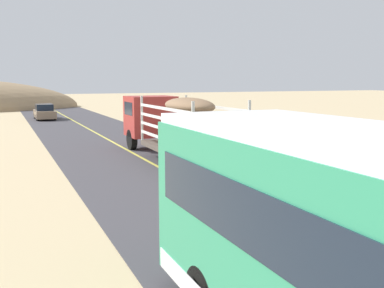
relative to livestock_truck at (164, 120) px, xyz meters
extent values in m
cube|color=#B2332D|center=(0.00, 2.16, 0.03)|extent=(2.50, 2.20, 2.20)
cube|color=#192333|center=(0.00, 2.16, 0.48)|extent=(2.53, 1.54, 0.70)
cube|color=brown|center=(0.00, -3.24, -1.07)|extent=(2.50, 6.40, 0.24)
cylinder|color=silver|center=(-1.19, -0.10, 0.15)|extent=(0.12, 0.12, 2.20)
cylinder|color=silver|center=(1.19, -0.10, 0.15)|extent=(0.12, 0.12, 2.20)
cylinder|color=silver|center=(-1.19, -6.38, 0.15)|extent=(0.12, 0.12, 2.20)
cylinder|color=silver|center=(1.19, -6.38, 0.15)|extent=(0.12, 0.12, 2.20)
cube|color=silver|center=(-1.21, -3.24, -0.51)|extent=(0.08, 6.30, 0.12)
cube|color=silver|center=(1.21, -3.24, -0.51)|extent=(0.08, 6.30, 0.12)
cube|color=silver|center=(0.00, -6.40, -0.51)|extent=(2.40, 0.08, 0.12)
cube|color=silver|center=(-1.21, -3.24, -0.07)|extent=(0.08, 6.30, 0.12)
cube|color=silver|center=(1.21, -3.24, -0.07)|extent=(0.08, 6.30, 0.12)
cube|color=silver|center=(0.00, -6.40, -0.07)|extent=(2.40, 0.08, 0.12)
cube|color=silver|center=(-1.21, -3.24, 0.37)|extent=(0.08, 6.30, 0.12)
cube|color=silver|center=(1.21, -3.24, 0.37)|extent=(0.08, 6.30, 0.12)
cube|color=silver|center=(0.00, -6.40, 0.37)|extent=(2.40, 0.08, 0.12)
cube|color=silver|center=(-1.21, -3.24, 0.81)|extent=(0.08, 6.30, 0.12)
cube|color=silver|center=(1.21, -3.24, 0.81)|extent=(0.08, 6.30, 0.12)
cube|color=silver|center=(0.00, -6.40, 0.81)|extent=(2.40, 0.08, 0.12)
ellipsoid|color=#8C6B4C|center=(0.00, -3.24, 0.90)|extent=(1.75, 3.84, 0.70)
cylinder|color=black|center=(-1.09, 2.16, -1.22)|extent=(0.32, 1.10, 1.10)
cylinder|color=black|center=(1.09, 2.16, -1.22)|extent=(0.32, 1.10, 1.10)
cylinder|color=black|center=(-1.09, -4.52, -1.22)|extent=(0.32, 1.10, 1.10)
cylinder|color=black|center=(1.09, -4.52, -1.22)|extent=(0.32, 1.10, 1.10)
cylinder|color=black|center=(-2.69, -15.28, -1.27)|extent=(0.30, 1.00, 1.00)
cube|color=#8C7259|center=(-3.69, 23.63, -1.26)|extent=(1.80, 4.40, 0.70)
cube|color=#192333|center=(-3.69, 23.73, -0.61)|extent=(1.53, 2.20, 0.60)
cylinder|color=black|center=(-4.48, 24.95, -1.44)|extent=(0.22, 0.66, 0.66)
cylinder|color=black|center=(-2.90, 24.95, -1.44)|extent=(0.22, 0.66, 0.66)
cylinder|color=black|center=(-4.48, 22.31, -1.44)|extent=(0.22, 0.66, 0.66)
cylinder|color=black|center=(-2.90, 22.31, -1.44)|extent=(0.22, 0.66, 0.66)
camera|label=1|loc=(-7.62, -20.92, 2.02)|focal=40.93mm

